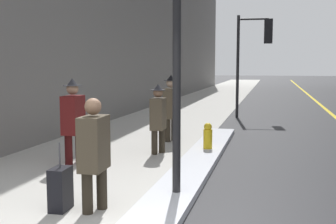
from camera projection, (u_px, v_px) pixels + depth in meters
sidewalk_slab at (192, 108)px, 19.53m from camera, size 4.00×80.00×0.01m
road_centre_stripe at (329, 112)px, 18.10m from camera, size 0.16×80.00×0.00m
snow_bank_curb at (197, 163)px, 8.36m from camera, size 0.71×8.48×0.12m
traffic_light_near at (256, 44)px, 15.73m from camera, size 1.31×0.36×3.84m
pedestrian_nearside at (94, 149)px, 5.62m from camera, size 0.32×0.52×1.55m
pedestrian_in_fedora at (73, 118)px, 8.39m from camera, size 0.37×0.54×1.73m
pedestrian_trailing at (158, 116)px, 9.36m from camera, size 0.33×0.49×1.57m
pedestrian_in_glasses at (171, 105)px, 10.90m from camera, size 0.37×0.55×1.74m
rolling_suitcase at (61, 189)px, 5.72m from camera, size 0.24×0.37×0.95m
fire_hydrant at (208, 138)px, 9.45m from camera, size 0.20×0.20×0.70m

